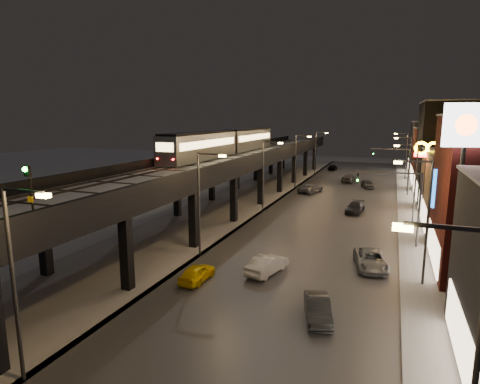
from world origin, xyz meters
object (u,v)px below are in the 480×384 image
(car_onc_red, at_px, (368,184))
(car_near_white, at_px, (267,265))
(car_mid_dark, at_px, (348,178))
(car_taxi, at_px, (197,274))
(sign_citgo, at_px, (464,149))
(subway_train, at_px, (227,142))
(car_far_white, at_px, (333,168))
(car_onc_white, at_px, (355,208))
(car_onc_silver, at_px, (318,310))
(car_onc_dark, at_px, (371,260))
(rail_signal, at_px, (29,183))
(car_mid_silver, at_px, (310,189))

(car_onc_red, bearing_deg, car_near_white, -114.05)
(car_onc_red, bearing_deg, car_mid_dark, 105.88)
(car_taxi, distance_m, sign_citgo, 19.56)
(subway_train, distance_m, sign_citgo, 38.12)
(car_far_white, distance_m, car_onc_white, 42.59)
(car_onc_silver, relative_size, sign_citgo, 0.32)
(car_taxi, bearing_deg, sign_citgo, -167.16)
(car_onc_dark, bearing_deg, car_onc_silver, -115.20)
(subway_train, height_order, car_onc_silver, subway_train)
(rail_signal, height_order, car_onc_dark, rail_signal)
(car_onc_white, height_order, sign_citgo, sign_citgo)
(car_onc_dark, height_order, sign_citgo, sign_citgo)
(car_mid_silver, distance_m, car_mid_dark, 13.95)
(car_mid_silver, bearing_deg, car_far_white, -70.18)
(subway_train, bearing_deg, sign_citgo, -44.85)
(rail_signal, relative_size, car_taxi, 0.80)
(rail_signal, distance_m, car_onc_silver, 17.15)
(car_far_white, height_order, car_onc_silver, car_onc_silver)
(rail_signal, height_order, car_mid_dark, rail_signal)
(car_far_white, bearing_deg, car_taxi, 95.75)
(sign_citgo, bearing_deg, car_far_white, 104.48)
(car_far_white, height_order, car_onc_red, car_onc_red)
(car_onc_silver, relative_size, car_onc_red, 1.00)
(car_near_white, bearing_deg, car_onc_dark, -137.87)
(car_onc_red, bearing_deg, car_far_white, 94.53)
(rail_signal, height_order, car_onc_silver, rail_signal)
(car_mid_silver, bearing_deg, car_onc_dark, 127.72)
(car_taxi, xyz_separation_m, car_onc_silver, (9.25, -2.56, 0.04))
(subway_train, height_order, car_onc_dark, subway_train)
(car_near_white, xyz_separation_m, car_far_white, (-4.14, 64.65, -0.06))
(rail_signal, distance_m, car_near_white, 17.75)
(car_onc_silver, bearing_deg, car_mid_silver, 86.18)
(car_onc_dark, bearing_deg, car_near_white, -162.81)
(car_far_white, bearing_deg, car_mid_dark, 113.53)
(car_onc_dark, relative_size, car_onc_red, 1.23)
(car_onc_red, bearing_deg, car_mid_silver, -155.45)
(rail_signal, xyz_separation_m, sign_citgo, (20.60, 13.71, 1.22))
(car_mid_dark, xyz_separation_m, car_far_white, (-5.23, 16.48, -0.08))
(rail_signal, xyz_separation_m, car_onc_dark, (15.44, 17.60, -8.01))
(car_mid_silver, bearing_deg, car_onc_red, -119.43)
(subway_train, distance_m, car_onc_red, 25.95)
(car_near_white, xyz_separation_m, car_onc_white, (4.50, 22.95, -0.05))
(rail_signal, height_order, car_mid_silver, rail_signal)
(subway_train, height_order, car_onc_white, subway_train)
(car_far_white, bearing_deg, car_onc_white, 107.62)
(car_mid_dark, relative_size, sign_citgo, 0.40)
(car_mid_dark, bearing_deg, sign_citgo, 108.24)
(car_mid_dark, xyz_separation_m, sign_citgo, (11.46, -48.12, 9.20))
(car_mid_silver, bearing_deg, subway_train, 54.73)
(car_mid_dark, relative_size, car_onc_white, 1.10)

